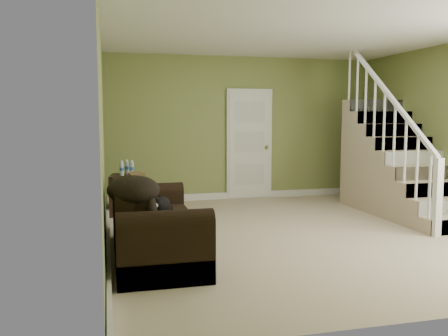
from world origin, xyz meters
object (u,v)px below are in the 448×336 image
side_table (128,194)px  banana (162,219)px  sofa (152,229)px  cat (162,205)px

side_table → banana: size_ratio=4.43×
side_table → banana: side_table is taller
sofa → cat: size_ratio=3.80×
cat → sofa: bearing=-102.6°
sofa → cat: (0.13, 0.19, 0.22)m
side_table → banana: (0.24, -2.60, 0.14)m
sofa → side_table: bearing=93.6°
sofa → banana: 0.28m
sofa → banana: size_ratio=10.54×
banana → sofa: bearing=78.2°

